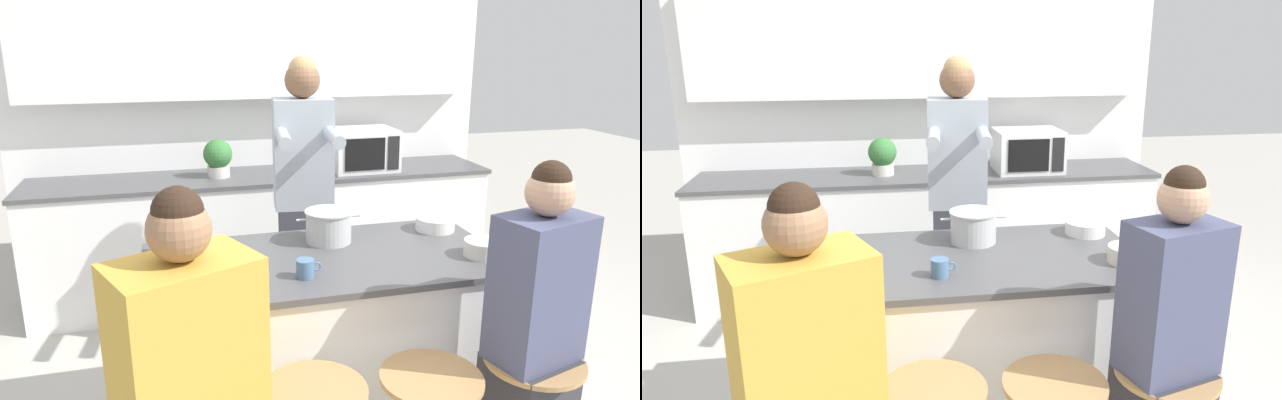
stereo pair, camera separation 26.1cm
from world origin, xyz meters
TOP-DOWN VIEW (x-y plane):
  - wall_back at (0.00, 1.90)m, footprint 3.55×0.22m
  - back_counter at (0.00, 1.62)m, footprint 3.30×0.60m
  - kitchen_island at (0.00, 0.00)m, footprint 1.63×0.80m
  - person_cooking at (0.08, 0.75)m, footprint 0.40×0.60m
  - person_seated_near at (0.65, -0.67)m, footprint 0.38×0.33m
  - cooking_pot at (0.07, 0.20)m, footprint 0.32×0.24m
  - fruit_bowl at (0.66, 0.23)m, footprint 0.20×0.20m
  - mixing_bowl_steel at (0.71, -0.17)m, footprint 0.17×0.17m
  - coffee_cup_near at (-0.14, -0.20)m, footprint 0.11×0.08m
  - banana_bunch at (-0.59, -0.23)m, footprint 0.18×0.13m
  - juice_carton at (-0.70, 0.21)m, footprint 0.08×0.08m
  - microwave at (0.72, 1.59)m, footprint 0.48×0.39m
  - potted_plant at (-0.33, 1.62)m, footprint 0.20×0.20m

SIDE VIEW (x-z plane):
  - kitchen_island at x=0.00m, z-range 0.01..0.91m
  - back_counter at x=0.00m, z-range 0.00..0.93m
  - person_seated_near at x=0.65m, z-range -0.06..1.40m
  - person_cooking at x=0.08m, z-range 0.02..1.80m
  - banana_bunch at x=-0.59m, z-range 0.90..0.96m
  - fruit_bowl at x=0.66m, z-range 0.91..0.97m
  - mixing_bowl_steel at x=0.71m, z-range 0.91..0.98m
  - coffee_cup_near at x=-0.14m, z-range 0.91..0.98m
  - cooking_pot at x=0.07m, z-range 0.91..1.06m
  - juice_carton at x=-0.70m, z-range 0.90..1.08m
  - potted_plant at x=-0.33m, z-range 0.94..1.20m
  - microwave at x=0.72m, z-range 0.93..1.23m
  - wall_back at x=0.00m, z-range 0.19..2.89m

